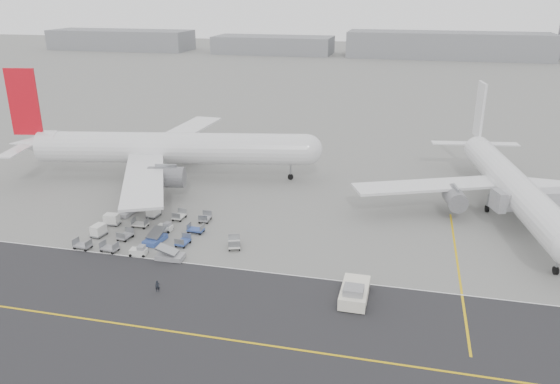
% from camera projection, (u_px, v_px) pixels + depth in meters
% --- Properties ---
extents(ground, '(700.00, 700.00, 0.00)m').
position_uv_depth(ground, '(241.00, 262.00, 77.58)').
color(ground, gray).
rests_on(ground, ground).
extents(taxiway, '(220.00, 59.00, 0.03)m').
position_uv_depth(taxiway, '(236.00, 341.00, 60.10)').
color(taxiway, '#28282A').
rests_on(taxiway, ground).
extents(horizon_buildings, '(520.00, 28.00, 28.00)m').
position_uv_depth(horizon_buildings, '(428.00, 58.00, 308.11)').
color(horizon_buildings, gray).
rests_on(horizon_buildings, ground).
extents(airliner_a, '(63.33, 62.09, 22.05)m').
position_uv_depth(airliner_a, '(165.00, 148.00, 109.74)').
color(airliner_a, silver).
rests_on(airliner_a, ground).
extents(airliner_b, '(53.16, 54.13, 18.76)m').
position_uv_depth(airliner_b, '(510.00, 184.00, 92.48)').
color(airliner_b, silver).
rests_on(airliner_b, ground).
extents(pushback_tug, '(3.37, 9.03, 2.58)m').
position_uv_depth(pushback_tug, '(354.00, 292.00, 67.65)').
color(pushback_tug, white).
rests_on(pushback_tug, ground).
extents(jet_bridge, '(17.31, 8.75, 6.54)m').
position_uv_depth(jet_bridge, '(545.00, 201.00, 87.28)').
color(jet_bridge, gray).
rests_on(jet_bridge, ground).
extents(gse_cluster, '(22.46, 21.69, 1.97)m').
position_uv_depth(gse_cluster, '(146.00, 235.00, 86.06)').
color(gse_cluster, gray).
rests_on(gse_cluster, ground).
extents(stray_dolly, '(2.54, 3.21, 1.73)m').
position_uv_depth(stray_dolly, '(234.00, 248.00, 81.69)').
color(stray_dolly, silver).
rests_on(stray_dolly, ground).
extents(ground_crew_a, '(0.68, 0.57, 1.59)m').
position_uv_depth(ground_crew_a, '(157.00, 286.00, 69.58)').
color(ground_crew_a, black).
rests_on(ground_crew_a, ground).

